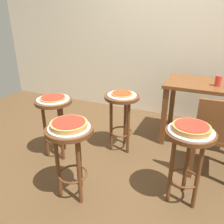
# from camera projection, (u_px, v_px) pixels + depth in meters

# --- Properties ---
(ground_plane) EXTENTS (6.00, 6.00, 0.00)m
(ground_plane) POSITION_uv_depth(u_px,v_px,m) (129.00, 168.00, 2.53)
(ground_plane) COLOR brown
(back_wall) EXTENTS (6.00, 0.10, 3.00)m
(back_wall) POSITION_uv_depth(u_px,v_px,m) (172.00, 15.00, 3.31)
(back_wall) COLOR beige
(back_wall) RESTS_ON ground_plane
(stool_foreground) EXTENTS (0.40, 0.40, 0.69)m
(stool_foreground) POSITION_uv_depth(u_px,v_px,m) (71.00, 147.00, 1.97)
(stool_foreground) COLOR #5B3319
(stool_foreground) RESTS_ON ground_plane
(serving_plate_foreground) EXTENTS (0.35, 0.35, 0.01)m
(serving_plate_foreground) POSITION_uv_depth(u_px,v_px,m) (69.00, 127.00, 1.90)
(serving_plate_foreground) COLOR silver
(serving_plate_foreground) RESTS_ON stool_foreground
(pizza_foreground) EXTENTS (0.30, 0.30, 0.05)m
(pizza_foreground) POSITION_uv_depth(u_px,v_px,m) (69.00, 124.00, 1.89)
(pizza_foreground) COLOR tan
(pizza_foreground) RESTS_ON serving_plate_foreground
(stool_middle) EXTENTS (0.40, 0.40, 0.69)m
(stool_middle) POSITION_uv_depth(u_px,v_px,m) (188.00, 150.00, 1.92)
(stool_middle) COLOR #5B3319
(stool_middle) RESTS_ON ground_plane
(serving_plate_middle) EXTENTS (0.36, 0.36, 0.01)m
(serving_plate_middle) POSITION_uv_depth(u_px,v_px,m) (191.00, 131.00, 1.85)
(serving_plate_middle) COLOR silver
(serving_plate_middle) RESTS_ON stool_middle
(pizza_middle) EXTENTS (0.30, 0.30, 0.05)m
(pizza_middle) POSITION_uv_depth(u_px,v_px,m) (191.00, 128.00, 1.83)
(pizza_middle) COLOR #B78442
(pizza_middle) RESTS_ON serving_plate_middle
(stool_leftside) EXTENTS (0.40, 0.40, 0.69)m
(stool_leftside) POSITION_uv_depth(u_px,v_px,m) (55.00, 115.00, 2.57)
(stool_leftside) COLOR #5B3319
(stool_leftside) RESTS_ON ground_plane
(serving_plate_leftside) EXTENTS (0.35, 0.35, 0.01)m
(serving_plate_leftside) POSITION_uv_depth(u_px,v_px,m) (53.00, 99.00, 2.50)
(serving_plate_leftside) COLOR silver
(serving_plate_leftside) RESTS_ON stool_leftside
(pizza_leftside) EXTENTS (0.28, 0.28, 0.02)m
(pizza_leftside) POSITION_uv_depth(u_px,v_px,m) (53.00, 98.00, 2.50)
(pizza_leftside) COLOR #B78442
(pizza_leftside) RESTS_ON serving_plate_leftside
(stool_rear) EXTENTS (0.40, 0.40, 0.69)m
(stool_rear) POSITION_uv_depth(u_px,v_px,m) (122.00, 110.00, 2.70)
(stool_rear) COLOR #5B3319
(stool_rear) RESTS_ON ground_plane
(serving_plate_rear) EXTENTS (0.33, 0.33, 0.01)m
(serving_plate_rear) POSITION_uv_depth(u_px,v_px,m) (122.00, 95.00, 2.63)
(serving_plate_rear) COLOR silver
(serving_plate_rear) RESTS_ON stool_rear
(pizza_rear) EXTENTS (0.24, 0.24, 0.02)m
(pizza_rear) POSITION_uv_depth(u_px,v_px,m) (122.00, 94.00, 2.62)
(pizza_rear) COLOR #B78442
(pizza_rear) RESTS_ON serving_plate_rear
(dining_table) EXTENTS (1.09, 0.64, 0.78)m
(dining_table) POSITION_uv_depth(u_px,v_px,m) (212.00, 94.00, 2.79)
(dining_table) COLOR brown
(dining_table) RESTS_ON ground_plane
(cup_near_edge) EXTENTS (0.07, 0.07, 0.12)m
(cup_near_edge) POSITION_uv_depth(u_px,v_px,m) (218.00, 81.00, 2.63)
(cup_near_edge) COLOR red
(cup_near_edge) RESTS_ON dining_table
(wooden_chair) EXTENTS (0.42, 0.42, 0.85)m
(wooden_chair) POSITION_uv_depth(u_px,v_px,m) (216.00, 135.00, 2.25)
(wooden_chair) COLOR brown
(wooden_chair) RESTS_ON ground_plane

